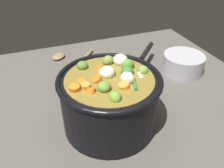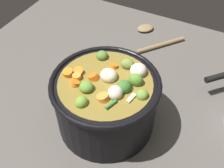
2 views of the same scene
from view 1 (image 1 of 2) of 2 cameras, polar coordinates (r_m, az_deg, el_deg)
The scene contains 4 objects.
ground_plane at distance 0.66m, azimuth -0.56°, elevation -9.65°, with size 1.10×1.10×0.00m, color #514C47.
cooking_pot at distance 0.60m, azimuth -0.58°, elevation -4.04°, with size 0.26×0.26×0.17m.
wooden_spoon at distance 0.97m, azimuth -10.45°, elevation 6.28°, with size 0.18×0.19×0.02m.
small_saucepan at distance 0.90m, azimuth 16.89°, elevation 4.96°, with size 0.23×0.23×0.07m.
Camera 1 is at (-0.44, 0.16, 0.46)m, focal length 37.05 mm.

